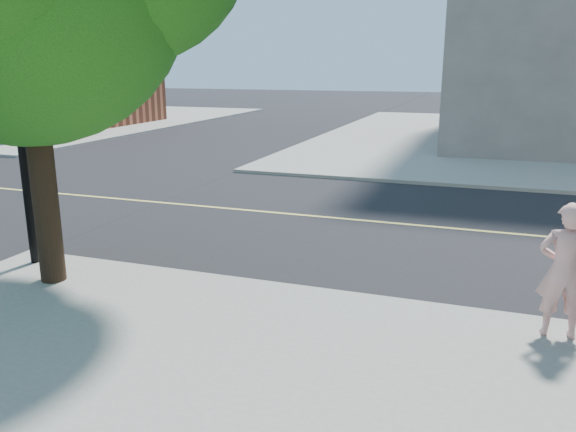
% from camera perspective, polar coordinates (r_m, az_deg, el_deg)
% --- Properties ---
extents(ground, '(140.00, 140.00, 0.00)m').
position_cam_1_polar(ground, '(11.11, -20.28, -4.27)').
color(ground, black).
rests_on(ground, ground).
extents(road_ew, '(140.00, 9.00, 0.01)m').
position_cam_1_polar(road_ew, '(14.68, -9.17, 1.00)').
color(road_ew, black).
rests_on(road_ew, ground).
extents(sidewalk_nw, '(26.00, 25.00, 0.12)m').
position_cam_1_polar(sidewalk_nw, '(42.14, -26.13, 8.63)').
color(sidewalk_nw, gray).
rests_on(sidewalk_nw, ground).
extents(man_on_phone, '(0.65, 0.45, 1.73)m').
position_cam_1_polar(man_on_phone, '(7.90, 25.56, -4.88)').
color(man_on_phone, '#DFA099').
rests_on(man_on_phone, sidewalk_se).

